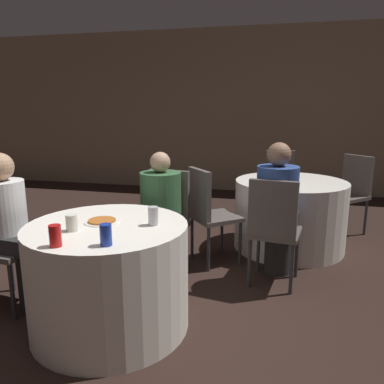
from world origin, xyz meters
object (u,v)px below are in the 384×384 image
object	(u,v)px
chair_far_northeast	(351,187)
chair_far_southwest	(207,208)
soda_can_silver	(153,216)
chair_near_north	(166,212)
table_near	(109,276)
person_blue_shirt	(277,212)
person_white_shirt	(15,233)
pizza_plate_near	(102,221)
soda_can_blue	(106,235)
person_green_jacket	(158,216)
table_far	(289,214)
chair_far_south	(274,223)
soda_can_red	(55,236)
chair_far_north	(280,179)

from	to	relation	value
chair_far_northeast	chair_far_southwest	size ratio (longest dim) A/B	1.00
soda_can_silver	chair_near_north	bearing A→B (deg)	102.25
table_near	person_blue_shirt	size ratio (longest dim) A/B	0.89
person_white_shirt	pizza_plate_near	size ratio (longest dim) A/B	5.05
chair_near_north	chair_far_northeast	distance (m)	2.39
chair_far_northeast	soda_can_blue	size ratio (longest dim) A/B	7.56
table_near	person_green_jacket	bearing A→B (deg)	83.33
table_far	chair_near_north	distance (m)	1.42
person_green_jacket	pizza_plate_near	size ratio (longest dim) A/B	4.81
chair_far_northeast	soda_can_blue	world-z (taller)	chair_far_northeast
person_blue_shirt	soda_can_silver	distance (m)	1.23
chair_far_south	chair_far_southwest	world-z (taller)	same
chair_far_south	soda_can_silver	size ratio (longest dim) A/B	7.56
table_far	soda_can_silver	distance (m)	2.02
person_blue_shirt	pizza_plate_near	xyz separation A→B (m)	(-1.13, -0.95, 0.12)
soda_can_red	chair_far_northeast	bearing A→B (deg)	55.35
chair_far_northeast	person_white_shirt	xyz separation A→B (m)	(-2.69, -2.41, 0.03)
table_near	chair_far_southwest	size ratio (longest dim) A/B	1.15
table_far	pizza_plate_near	bearing A→B (deg)	-125.51
chair_far_south	soda_can_blue	world-z (taller)	chair_far_south
pizza_plate_near	soda_can_blue	size ratio (longest dim) A/B	1.88
table_near	soda_can_blue	world-z (taller)	soda_can_blue
person_white_shirt	soda_can_red	world-z (taller)	person_white_shirt
table_near	soda_can_silver	bearing A→B (deg)	11.38
person_green_jacket	soda_can_red	bearing A→B (deg)	87.91
chair_far_northeast	soda_can_red	xyz separation A→B (m)	(-2.02, -2.92, 0.23)
chair_near_north	person_green_jacket	world-z (taller)	person_green_jacket
chair_far_south	chair_far_north	size ratio (longest dim) A/B	1.00
chair_far_northeast	soda_can_red	distance (m)	3.56
table_far	chair_far_south	xyz separation A→B (m)	(-0.15, -0.98, 0.19)
chair_far_southwest	person_blue_shirt	world-z (taller)	person_blue_shirt
table_far	chair_near_north	world-z (taller)	chair_near_north
chair_far_northeast	person_white_shirt	size ratio (longest dim) A/B	0.79
chair_far_south	person_white_shirt	world-z (taller)	person_white_shirt
chair_far_northeast	soda_can_red	bearing A→B (deg)	101.53
chair_near_north	chair_far_south	xyz separation A→B (m)	(0.95, -0.11, 0.00)
chair_near_north	person_blue_shirt	xyz separation A→B (m)	(0.97, 0.05, 0.06)
person_blue_shirt	person_white_shirt	bearing A→B (deg)	-144.92
chair_far_north	person_blue_shirt	distance (m)	1.80
chair_far_south	person_blue_shirt	xyz separation A→B (m)	(0.02, 0.16, 0.06)
chair_near_north	pizza_plate_near	xyz separation A→B (m)	(-0.16, -0.90, 0.18)
chair_far_south	person_white_shirt	size ratio (longest dim) A/B	0.79
chair_far_southwest	soda_can_silver	bearing A→B (deg)	-46.23
chair_far_southwest	person_white_shirt	xyz separation A→B (m)	(-1.21, -1.10, 0.03)
chair_near_north	chair_far_north	size ratio (longest dim) A/B	1.00
soda_can_red	table_far	bearing A→B (deg)	59.73
person_green_jacket	soda_can_blue	xyz separation A→B (m)	(0.08, -1.12, 0.21)
chair_far_north	soda_can_blue	bearing A→B (deg)	66.84
chair_near_north	chair_far_south	distance (m)	0.95
chair_far_northeast	soda_can_red	world-z (taller)	chair_far_northeast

